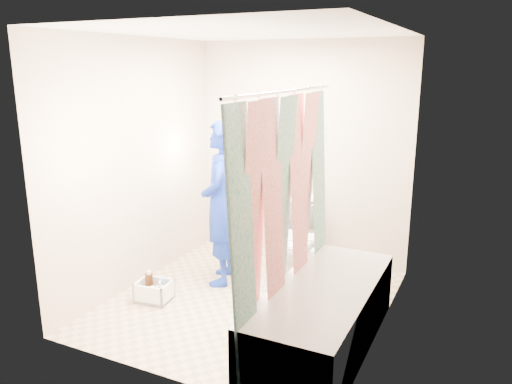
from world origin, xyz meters
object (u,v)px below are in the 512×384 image
at_px(toilet, 296,240).
at_px(plumber, 221,203).
at_px(bathtub, 323,314).
at_px(cleaning_caddy, 155,292).

distance_m(toilet, plumber, 0.86).
xyz_separation_m(bathtub, toilet, (-0.67, 1.13, 0.13)).
height_order(toilet, plumber, plumber).
relative_size(bathtub, plumber, 1.07).
bearing_deg(plumber, toilet, 100.96).
bearing_deg(toilet, plumber, -170.23).
distance_m(bathtub, cleaning_caddy, 1.66).
bearing_deg(plumber, cleaning_caddy, -48.40).
xyz_separation_m(bathtub, cleaning_caddy, (-1.64, 0.06, -0.18)).
height_order(bathtub, cleaning_caddy, bathtub).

